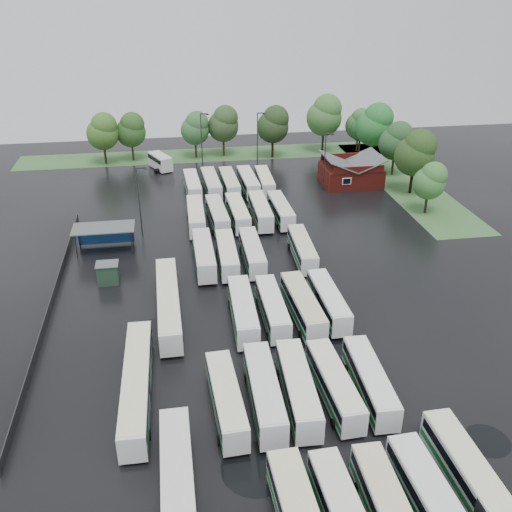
{
  "coord_description": "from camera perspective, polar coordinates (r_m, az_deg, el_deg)",
  "views": [
    {
      "loc": [
        -7.95,
        -50.61,
        34.36
      ],
      "look_at": [
        2.0,
        12.0,
        2.5
      ],
      "focal_mm": 40.0,
      "sensor_mm": 36.0,
      "label": 1
    }
  ],
  "objects": [
    {
      "name": "ground",
      "position": [
        61.69,
        -0.09,
        -7.17
      ],
      "size": [
        160.0,
        160.0,
        0.0
      ],
      "primitive_type": "plane",
      "color": "black",
      "rests_on": "ground"
    },
    {
      "name": "brick_building",
      "position": [
        103.9,
        9.46,
        8.09
      ],
      "size": [
        10.07,
        8.6,
        5.39
      ],
      "color": "maroon",
      "rests_on": "ground"
    },
    {
      "name": "wash_shed",
      "position": [
        79.66,
        -14.95,
        2.54
      ],
      "size": [
        8.2,
        4.2,
        3.58
      ],
      "color": "#2D2D30",
      "rests_on": "ground"
    },
    {
      "name": "utility_hut",
      "position": [
        71.8,
        -14.58,
        -1.65
      ],
      "size": [
        2.7,
        2.2,
        2.62
      ],
      "color": "#1D3725",
      "rests_on": "ground"
    },
    {
      "name": "grass_strip_north",
      "position": [
        120.82,
        -3.99,
        10.1
      ],
      "size": [
        80.0,
        10.0,
        0.01
      ],
      "primitive_type": "cube",
      "color": "#396530",
      "rests_on": "ground"
    },
    {
      "name": "grass_strip_east",
      "position": [
        108.0,
        14.47,
        7.28
      ],
      "size": [
        10.0,
        50.0,
        0.01
      ],
      "primitive_type": "cube",
      "color": "#396530",
      "rests_on": "ground"
    },
    {
      "name": "west_fence",
      "position": [
        69.12,
        -19.73,
        -4.3
      ],
      "size": [
        0.1,
        50.0,
        1.2
      ],
      "primitive_type": "cube",
      "color": "#2D2D30",
      "rests_on": "ground"
    },
    {
      "name": "bus_r0c4",
      "position": [
        44.07,
        17.37,
        -22.77
      ],
      "size": [
        2.79,
        11.21,
        3.1
      ],
      "rotation": [
        0.0,
        0.0,
        0.04
      ],
      "color": "silver",
      "rests_on": "ground"
    },
    {
      "name": "bus_r1c0",
      "position": [
        50.19,
        -2.99,
        -14.08
      ],
      "size": [
        2.71,
        10.68,
        2.95
      ],
      "rotation": [
        0.0,
        0.0,
        0.04
      ],
      "color": "silver",
      "rests_on": "ground"
    },
    {
      "name": "bus_r1c1",
      "position": [
        50.69,
        0.81,
        -13.42
      ],
      "size": [
        2.61,
        11.22,
        3.11
      ],
      "rotation": [
        0.0,
        0.0,
        -0.02
      ],
      "color": "silver",
      "rests_on": "ground"
    },
    {
      "name": "bus_r1c2",
      "position": [
        51.23,
        4.2,
        -13.01
      ],
      "size": [
        2.84,
        11.21,
        3.1
      ],
      "rotation": [
        0.0,
        0.0,
        -0.04
      ],
      "color": "silver",
      "rests_on": "ground"
    },
    {
      "name": "bus_r1c3",
      "position": [
        52.02,
        7.83,
        -12.62
      ],
      "size": [
        2.69,
        10.7,
        2.95
      ],
      "rotation": [
        0.0,
        0.0,
        0.04
      ],
      "color": "silver",
      "rests_on": "ground"
    },
    {
      "name": "bus_r1c4",
      "position": [
        52.95,
        11.32,
        -12.14
      ],
      "size": [
        2.62,
        10.66,
        2.95
      ],
      "rotation": [
        0.0,
        0.0,
        -0.04
      ],
      "color": "silver",
      "rests_on": "ground"
    },
    {
      "name": "bus_r2c1",
      "position": [
        61.38,
        -1.32,
        -5.47
      ],
      "size": [
        2.66,
        11.18,
        3.1
      ],
      "rotation": [
        0.0,
        0.0,
        -0.03
      ],
      "color": "silver",
      "rests_on": "ground"
    },
    {
      "name": "bus_r2c2",
      "position": [
        62.01,
        1.63,
        -5.2
      ],
      "size": [
        2.28,
        10.6,
        2.95
      ],
      "rotation": [
        0.0,
        0.0,
        -0.0
      ],
      "color": "silver",
      "rests_on": "ground"
    },
    {
      "name": "bus_r2c3",
      "position": [
        62.42,
        4.7,
        -4.96
      ],
      "size": [
        2.82,
        11.22,
        3.1
      ],
      "rotation": [
        0.0,
        0.0,
        0.04
      ],
      "color": "silver",
      "rests_on": "ground"
    },
    {
      "name": "bus_r2c4",
      "position": [
        63.66,
        7.25,
        -4.49
      ],
      "size": [
        2.38,
        10.71,
        2.97
      ],
      "rotation": [
        0.0,
        0.0,
        0.01
      ],
      "color": "silver",
      "rests_on": "ground"
    },
    {
      "name": "bus_r3c0",
      "position": [
        73.36,
        -5.24,
        0.13
      ],
      "size": [
        2.38,
        11.15,
        3.1
      ],
      "rotation": [
        0.0,
        0.0,
        -0.0
      ],
      "color": "silver",
      "rests_on": "ground"
    },
    {
      "name": "bus_r3c1",
      "position": [
        73.34,
        -2.91,
        0.15
      ],
      "size": [
        2.52,
        10.75,
        2.98
      ],
      "rotation": [
        0.0,
        0.0,
        -0.02
      ],
      "color": "silver",
      "rests_on": "ground"
    },
    {
      "name": "bus_r3c2",
      "position": [
        73.81,
        -0.38,
        0.38
      ],
      "size": [
        2.43,
        10.84,
        3.01
      ],
      "rotation": [
        0.0,
        0.0,
        -0.01
      ],
      "color": "silver",
      "rests_on": "ground"
    },
    {
      "name": "bus_r3c4",
      "position": [
        75.01,
        4.64,
        0.72
      ],
      "size": [
        2.7,
        10.71,
        2.96
      ],
      "rotation": [
        0.0,
        0.0,
        -0.04
      ],
      "color": "silver",
      "rests_on": "ground"
    },
    {
      "name": "bus_r4c0",
      "position": [
        85.25,
        -6.03,
        4.01
      ],
      "size": [
        2.57,
        11.18,
        3.1
      ],
      "rotation": [
        0.0,
        0.0,
        -0.02
      ],
      "color": "silver",
      "rests_on": "ground"
    },
    {
      "name": "bus_r4c1",
      "position": [
        85.48,
        -3.88,
        4.14
      ],
      "size": [
        2.8,
        11.0,
        3.04
      ],
      "rotation": [
        0.0,
        0.0,
        0.05
      ],
      "color": "silver",
      "rests_on": "ground"
    },
    {
      "name": "bus_r4c2",
      "position": [
        85.94,
        -1.84,
        4.32
      ],
      "size": [
        2.63,
        11.07,
        3.07
      ],
      "rotation": [
        0.0,
        0.0,
        0.03
      ],
      "color": "silver",
      "rests_on": "ground"
    },
    {
      "name": "bus_r4c3",
      "position": [
        86.59,
        0.45,
        4.52
      ],
      "size": [
        2.5,
        11.14,
        3.09
      ],
      "rotation": [
        0.0,
        0.0,
        -0.01
      ],
      "color": "silver",
      "rests_on": "ground"
    },
    {
      "name": "bus_r4c4",
      "position": [
        87.12,
        2.48,
        4.6
      ],
      "size": [
        2.43,
        10.79,
        2.99
      ],
      "rotation": [
        0.0,
        0.0,
        0.01
      ],
      "color": "silver",
      "rests_on": "ground"
    },
    {
      "name": "bus_r5c0",
      "position": [
        98.06,
        -6.37,
        7.03
      ],
      "size": [
        2.65,
        10.83,
        2.99
      ],
      "rotation": [
        0.0,
        0.0,
        0.03
      ],
      "color": "silver",
      "rests_on": "ground"
    },
    {
      "name": "bus_r5c1",
      "position": [
        98.32,
        -4.5,
        7.2
      ],
      "size": [
        2.8,
        11.25,
        3.11
      ],
      "rotation": [
        0.0,
        0.0,
        0.04
      ],
      "color": "silver",
      "rests_on": "ground"
    },
    {
      "name": "bus_r5c2",
      "position": [
        98.39,
        -2.67,
        7.26
      ],
      "size": [
        2.61,
        11.09,
        3.07
      ],
      "rotation": [
        0.0,
        0.0,
        0.02
      ],
      "color": "silver",
      "rests_on": "ground"
    },
    {
      "name": "bus_r5c3",
      "position": [
        98.79,
        -0.78,
        7.38
      ],
      "size": [
        2.66,
        11.17,
        3.09
      ],
      "rotation": [
        0.0,
        0.0,
        0.03
      ],
      "color": "silver",
      "rests_on": "ground"
    },
    {
      "name": "bus_r5c4",
      "position": [
        99.39,
        0.88,
        7.46
      ],
      "size": [
        2.64,
        10.76,
        2.98
      ],
      "rotation": [
        0.0,
        0.0,
        -0.03
      ],
      "color": "silver",
      "rests_on": "ground"
    },
    {
      "name": "artic_bus_west_a",
      "position": [
        42.85,
        -7.76,
        -23.33
      ],
      "size": [
        2.37,
        16.42,
        3.05
      ],
      "rotation": [
        0.0,
        0.0,
        0.0
      ],
      "color": "silver",
      "rests_on": "ground"
    },
    {
      "name": "artic_bus_west_b",
      "position": [
        63.5,
        -8.76,
        -4.61
      ],
      "size": [
        2.56,
        16.65,
        3.08
      ],
      "rotation": [
        0.0,
        0.0,
        0.01
      ],
      "color": "silver",
      "rests_on": "ground"
    },
    {
      "name": "artic_bus_west_c",
      "position": [
        52.69,
        -11.83,
        -12.35
      ],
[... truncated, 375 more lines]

